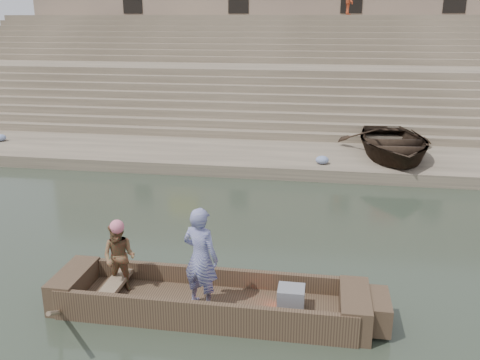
% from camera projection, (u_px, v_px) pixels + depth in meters
% --- Properties ---
extents(ground, '(120.00, 120.00, 0.00)m').
position_uv_depth(ground, '(150.00, 255.00, 11.51)').
color(ground, '#283326').
rests_on(ground, ground).
extents(lower_landing, '(32.00, 4.00, 0.40)m').
position_uv_depth(lower_landing, '(221.00, 156.00, 18.98)').
color(lower_landing, gray).
rests_on(lower_landing, ground).
extents(mid_landing, '(32.00, 3.00, 2.80)m').
position_uv_depth(mid_landing, '(250.00, 95.00, 25.68)').
color(mid_landing, gray).
rests_on(mid_landing, ground).
extents(upper_landing, '(32.00, 3.00, 5.20)m').
position_uv_depth(upper_landing, '(266.00, 59.00, 31.91)').
color(upper_landing, gray).
rests_on(upper_landing, ground).
extents(ghat_steps, '(32.00, 11.00, 5.20)m').
position_uv_depth(ghat_steps, '(255.00, 82.00, 27.15)').
color(ghat_steps, gray).
rests_on(ghat_steps, ground).
extents(building_wall, '(32.00, 5.07, 11.20)m').
position_uv_depth(building_wall, '(274.00, 9.00, 34.78)').
color(building_wall, tan).
rests_on(building_wall, ground).
extents(main_rowboat, '(5.00, 1.30, 0.22)m').
position_uv_depth(main_rowboat, '(208.00, 307.00, 9.25)').
color(main_rowboat, brown).
rests_on(main_rowboat, ground).
extents(rowboat_trim, '(6.04, 2.63, 1.98)m').
position_uv_depth(rowboat_trim, '(220.00, 298.00, 9.15)').
color(rowboat_trim, brown).
rests_on(rowboat_trim, ground).
extents(standing_man, '(0.77, 0.62, 1.82)m').
position_uv_depth(standing_man, '(201.00, 258.00, 8.83)').
color(standing_man, navy).
rests_on(standing_man, main_rowboat).
extents(rowing_man, '(0.66, 0.53, 1.31)m').
position_uv_depth(rowing_man, '(119.00, 257.00, 9.42)').
color(rowing_man, '#246D35').
rests_on(rowing_man, main_rowboat).
extents(television, '(0.46, 0.42, 0.40)m').
position_uv_depth(television, '(290.00, 298.00, 8.93)').
color(television, slate).
rests_on(television, main_rowboat).
extents(beached_rowboat, '(3.80, 5.08, 1.00)m').
position_uv_depth(beached_rowboat, '(393.00, 143.00, 17.93)').
color(beached_rowboat, '#2D2116').
rests_on(beached_rowboat, lower_landing).
extents(cloth_bundles, '(16.17, 1.75, 0.26)m').
position_uv_depth(cloth_bundles, '(234.00, 150.00, 18.42)').
color(cloth_bundles, '#3F5999').
rests_on(cloth_bundles, lower_landing).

